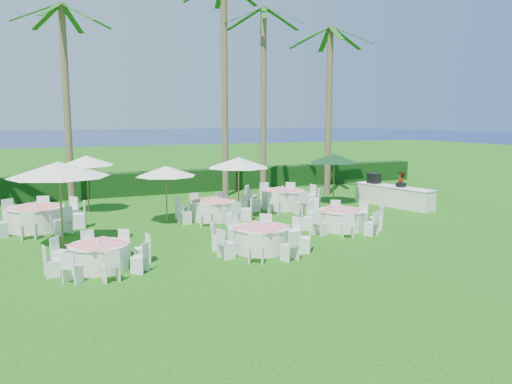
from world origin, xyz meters
The scene contains 20 objects.
ground centered at (0.00, 0.00, 0.00)m, with size 120.00×120.00×0.00m, color #144E0D.
hedge centered at (0.00, 12.00, 0.60)m, with size 34.00×1.00×1.20m, color black.
ocean centered at (0.00, 102.00, 0.00)m, with size 260.00×260.00×0.00m, color #081955.
banquet_table_a centered at (-4.08, -0.89, 0.37)m, with size 2.80×2.80×0.86m.
banquet_table_b centered at (0.70, -0.96, 0.40)m, with size 3.02×3.02×0.92m.
banquet_table_c centered at (4.61, 0.57, 0.39)m, with size 2.89×2.89×0.90m.
banquet_table_d centered at (-5.61, 5.02, 0.45)m, with size 3.45×3.45×1.03m.
banquet_table_e centered at (0.93, 4.17, 0.41)m, with size 3.11×3.11×0.95m.
banquet_table_f centered at (4.57, 5.26, 0.45)m, with size 3.42×3.42×1.02m.
umbrella_a centered at (-4.86, 1.84, 2.49)m, with size 3.05×3.05×2.73m.
umbrella_b centered at (-0.97, 4.24, 2.03)m, with size 2.33×2.33×2.23m.
umbrella_c centered at (-3.52, 7.93, 2.24)m, with size 2.34×2.34×2.45m.
umbrella_d centered at (2.10, 4.41, 2.24)m, with size 2.57×2.57×2.45m.
umbrella_green centered at (7.36, 5.43, 2.17)m, with size 2.37×2.37×2.38m.
buffet_table centered at (9.56, 3.81, 0.50)m, with size 1.70×4.11×1.43m.
staff_person centered at (9.85, 3.66, 0.81)m, with size 0.59×0.39×1.61m, color gray.
palm_b centered at (-4.04, 10.67, 5.08)m, with size 4.41×4.05×9.24m.
palm_c centered at (3.52, 9.80, 5.92)m, with size 4.24×4.38×10.88m.
palm_d centered at (5.68, 9.78, 5.32)m, with size 4.40×4.17×9.72m.
palm_e centered at (8.60, 7.98, 4.79)m, with size 4.36×4.27×8.67m.
Camera 1 is at (-5.45, -14.55, 4.06)m, focal length 35.00 mm.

